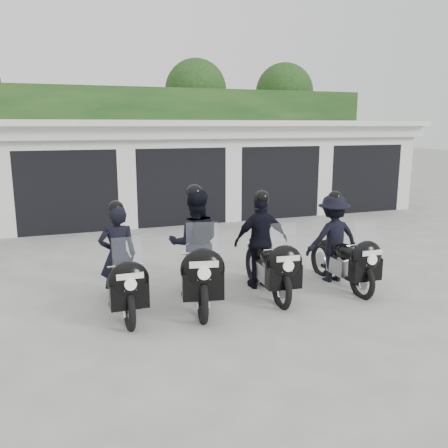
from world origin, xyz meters
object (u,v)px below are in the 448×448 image
object	(u,v)px
police_bike_a	(121,268)
police_bike_b	(196,251)
police_bike_d	(337,244)
police_bike_c	(264,248)

from	to	relation	value
police_bike_a	police_bike_b	xyz separation A→B (m)	(1.23, 0.07, 0.13)
police_bike_a	police_bike_d	size ratio (longest dim) A/B	1.01
police_bike_a	police_bike_d	distance (m)	3.86
police_bike_b	police_bike_d	distance (m)	2.64
police_bike_c	police_bike_d	bearing A→B (deg)	0.54
police_bike_b	police_bike_d	bearing A→B (deg)	9.78
police_bike_a	police_bike_d	bearing A→B (deg)	-0.24
police_bike_a	police_bike_b	bearing A→B (deg)	2.91
police_bike_c	police_bike_d	distance (m)	1.40
police_bike_a	police_bike_d	world-z (taller)	police_bike_a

